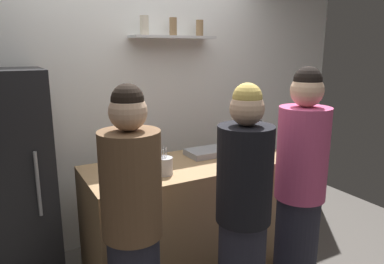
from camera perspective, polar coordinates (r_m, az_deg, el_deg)
The scene contains 12 objects.
back_wall_assembly at distance 3.38m, azimuth -9.04°, elevation 4.72°, with size 4.80×0.32×2.60m.
refrigerator at distance 2.91m, azimuth -26.96°, elevation -7.61°, with size 0.58×0.59×1.66m.
counter at distance 3.04m, azimuth -0.00°, elevation -12.95°, with size 1.70×0.71×0.90m, color #9E7A51.
baking_pan at distance 3.06m, azimuth 2.40°, elevation -3.25°, with size 0.34×0.24×0.05m, color gray.
utensil_holder at distance 2.59m, azimuth -4.37°, elevation -5.43°, with size 0.12×0.12×0.22m.
wine_bottle_dark_glass at distance 2.89m, azimuth 9.37°, elevation -2.67°, with size 0.08×0.08×0.30m.
wine_bottle_green_glass at distance 3.14m, azimuth 10.59°, elevation -1.48°, with size 0.08×0.08×0.30m.
wine_bottle_pale_glass at distance 2.50m, azimuth -8.47°, elevation -5.13°, with size 0.08×0.08×0.30m.
water_bottle_plastic at distance 2.96m, azimuth -6.08°, elevation -2.55°, with size 0.10×0.10×0.21m.
person_blonde at distance 2.29m, azimuth 8.17°, elevation -12.95°, with size 0.34×0.34×1.60m.
person_pink_top at distance 2.59m, azimuth 16.79°, elevation -9.07°, with size 0.34×0.34×1.68m.
person_brown_jacket at distance 2.12m, azimuth -9.42°, elevation -14.96°, with size 0.34×0.34×1.62m.
Camera 1 is at (-1.14, -1.90, 1.79)m, focal length 33.44 mm.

